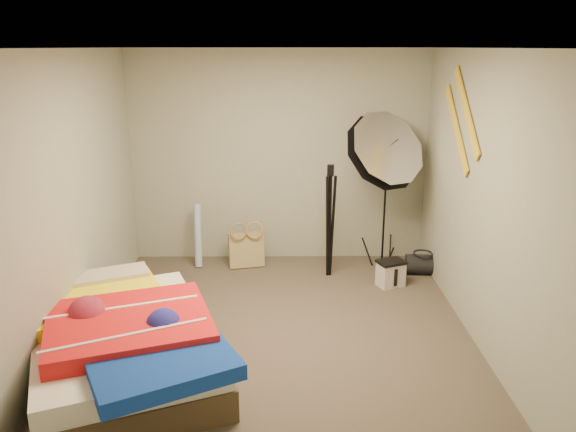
{
  "coord_description": "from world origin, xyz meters",
  "views": [
    {
      "loc": [
        0.06,
        -4.56,
        2.51
      ],
      "look_at": [
        0.1,
        0.6,
        0.95
      ],
      "focal_mm": 35.0,
      "sensor_mm": 36.0,
      "label": 1
    }
  ],
  "objects_px": {
    "tote_bag": "(246,250)",
    "camera_tripod": "(330,213)",
    "bed": "(124,342)",
    "photo_umbrella": "(382,153)",
    "wrapping_roll": "(198,235)",
    "duffel_bag": "(422,264)",
    "camera_case": "(391,274)"
  },
  "relations": [
    {
      "from": "tote_bag",
      "to": "camera_tripod",
      "type": "xyz_separation_m",
      "value": [
        0.96,
        -0.28,
        0.53
      ]
    },
    {
      "from": "duffel_bag",
      "to": "bed",
      "type": "height_order",
      "value": "bed"
    },
    {
      "from": "camera_case",
      "to": "camera_tripod",
      "type": "bearing_deg",
      "value": 132.11
    },
    {
      "from": "tote_bag",
      "to": "duffel_bag",
      "type": "distance_m",
      "value": 2.06
    },
    {
      "from": "tote_bag",
      "to": "wrapping_roll",
      "type": "distance_m",
      "value": 0.6
    },
    {
      "from": "camera_case",
      "to": "duffel_bag",
      "type": "relative_size",
      "value": 0.71
    },
    {
      "from": "wrapping_roll",
      "to": "camera_tripod",
      "type": "relative_size",
      "value": 0.58
    },
    {
      "from": "tote_bag",
      "to": "camera_tripod",
      "type": "height_order",
      "value": "camera_tripod"
    },
    {
      "from": "tote_bag",
      "to": "photo_umbrella",
      "type": "relative_size",
      "value": 0.21
    },
    {
      "from": "duffel_bag",
      "to": "wrapping_roll",
      "type": "bearing_deg",
      "value": 179.22
    },
    {
      "from": "wrapping_roll",
      "to": "camera_case",
      "type": "relative_size",
      "value": 2.79
    },
    {
      "from": "camera_case",
      "to": "duffel_bag",
      "type": "bearing_deg",
      "value": 15.81
    },
    {
      "from": "photo_umbrella",
      "to": "bed",
      "type": "bearing_deg",
      "value": -137.86
    },
    {
      "from": "camera_case",
      "to": "camera_tripod",
      "type": "relative_size",
      "value": 0.21
    },
    {
      "from": "duffel_bag",
      "to": "camera_case",
      "type": "bearing_deg",
      "value": -136.14
    },
    {
      "from": "wrapping_roll",
      "to": "photo_umbrella",
      "type": "xyz_separation_m",
      "value": [
        2.1,
        -0.2,
        1.02
      ]
    },
    {
      "from": "tote_bag",
      "to": "wrapping_roll",
      "type": "bearing_deg",
      "value": 164.05
    },
    {
      "from": "photo_umbrella",
      "to": "camera_tripod",
      "type": "bearing_deg",
      "value": -167.79
    },
    {
      "from": "tote_bag",
      "to": "photo_umbrella",
      "type": "xyz_separation_m",
      "value": [
        1.53,
        -0.16,
        1.19
      ]
    },
    {
      "from": "bed",
      "to": "camera_tripod",
      "type": "height_order",
      "value": "camera_tripod"
    },
    {
      "from": "duffel_bag",
      "to": "camera_tripod",
      "type": "relative_size",
      "value": 0.29
    },
    {
      "from": "camera_case",
      "to": "photo_umbrella",
      "type": "bearing_deg",
      "value": 78.19
    },
    {
      "from": "tote_bag",
      "to": "bed",
      "type": "xyz_separation_m",
      "value": [
        -0.82,
        -2.29,
        0.07
      ]
    },
    {
      "from": "photo_umbrella",
      "to": "tote_bag",
      "type": "bearing_deg",
      "value": 174.05
    },
    {
      "from": "duffel_bag",
      "to": "bed",
      "type": "xyz_separation_m",
      "value": [
        -2.86,
        -2.03,
        0.16
      ]
    },
    {
      "from": "duffel_bag",
      "to": "bed",
      "type": "distance_m",
      "value": 3.51
    },
    {
      "from": "camera_case",
      "to": "bed",
      "type": "bearing_deg",
      "value": -167.57
    },
    {
      "from": "tote_bag",
      "to": "bed",
      "type": "relative_size",
      "value": 0.18
    },
    {
      "from": "photo_umbrella",
      "to": "camera_tripod",
      "type": "distance_m",
      "value": 0.88
    },
    {
      "from": "bed",
      "to": "wrapping_roll",
      "type": "bearing_deg",
      "value": 83.81
    },
    {
      "from": "camera_tripod",
      "to": "camera_case",
      "type": "bearing_deg",
      "value": -25.48
    },
    {
      "from": "duffel_bag",
      "to": "photo_umbrella",
      "type": "bearing_deg",
      "value": 174.76
    }
  ]
}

